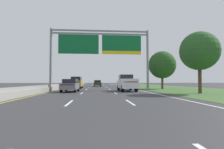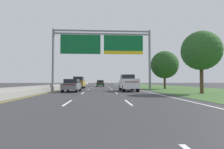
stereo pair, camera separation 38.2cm
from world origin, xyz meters
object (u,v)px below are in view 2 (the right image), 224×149
(car_grey_left_lane_sedan, at_px, (72,85))
(roadside_tree_near, at_px, (201,51))
(car_gold_left_lane_suv, at_px, (79,82))
(overhead_sign_gantry, at_px, (102,47))
(pickup_truck_white, at_px, (128,83))
(roadside_tree_mid, at_px, (165,65))
(car_darkgreen_centre_lane_sedan, at_px, (100,83))

(car_grey_left_lane_sedan, distance_m, roadside_tree_near, 15.25)
(roadside_tree_near, bearing_deg, car_grey_left_lane_sedan, 162.62)
(roadside_tree_near, bearing_deg, car_gold_left_lane_suv, 134.17)
(overhead_sign_gantry, distance_m, pickup_truck_white, 7.38)
(roadside_tree_mid, bearing_deg, overhead_sign_gantry, -167.92)
(overhead_sign_gantry, distance_m, car_darkgreen_centre_lane_sedan, 18.26)
(roadside_tree_near, bearing_deg, roadside_tree_mid, 89.56)
(overhead_sign_gantry, xyz_separation_m, car_grey_left_lane_sedan, (-3.76, -4.70, -5.72))
(overhead_sign_gantry, relative_size, roadside_tree_mid, 2.37)
(car_darkgreen_centre_lane_sedan, bearing_deg, pickup_truck_white, -170.24)
(pickup_truck_white, distance_m, car_gold_left_lane_suv, 12.08)
(overhead_sign_gantry, relative_size, roadside_tree_near, 2.29)
(car_gold_left_lane_suv, bearing_deg, pickup_truck_white, -140.56)
(car_grey_left_lane_sedan, bearing_deg, roadside_tree_near, -106.18)
(car_gold_left_lane_suv, distance_m, roadside_tree_mid, 15.33)
(pickup_truck_white, relative_size, roadside_tree_mid, 0.85)
(car_darkgreen_centre_lane_sedan, xyz_separation_m, car_grey_left_lane_sedan, (-3.38, -22.03, 0.00))
(pickup_truck_white, height_order, car_grey_left_lane_sedan, pickup_truck_white)
(overhead_sign_gantry, bearing_deg, car_grey_left_lane_sedan, -128.66)
(car_grey_left_lane_sedan, height_order, car_gold_left_lane_suv, car_gold_left_lane_suv)
(pickup_truck_white, xyz_separation_m, car_darkgreen_centre_lane_sedan, (-3.83, 20.89, -0.26))
(car_darkgreen_centre_lane_sedan, xyz_separation_m, car_gold_left_lane_suv, (-3.78, -11.50, 0.28))
(overhead_sign_gantry, distance_m, roadside_tree_near, 13.95)
(overhead_sign_gantry, height_order, pickup_truck_white, overhead_sign_gantry)
(car_darkgreen_centre_lane_sedan, bearing_deg, roadside_tree_near, -158.54)
(overhead_sign_gantry, distance_m, car_grey_left_lane_sedan, 8.30)
(roadside_tree_mid, bearing_deg, car_grey_left_lane_sedan, -153.98)
(pickup_truck_white, xyz_separation_m, roadside_tree_near, (6.91, -5.57, 3.44))
(roadside_tree_near, distance_m, roadside_tree_mid, 11.36)
(overhead_sign_gantry, xyz_separation_m, roadside_tree_mid, (10.45, 2.24, -2.48))
(pickup_truck_white, height_order, roadside_tree_near, roadside_tree_near)
(car_gold_left_lane_suv, height_order, roadside_tree_near, roadside_tree_near)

